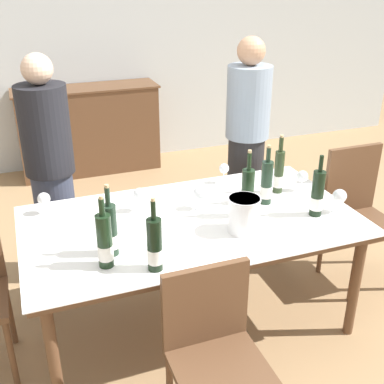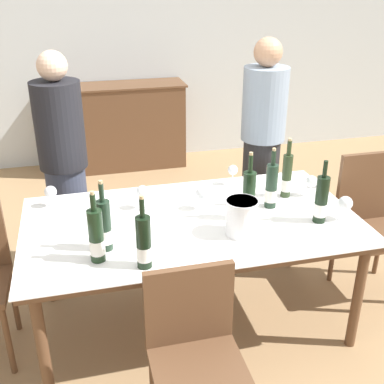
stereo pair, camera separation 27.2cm
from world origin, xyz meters
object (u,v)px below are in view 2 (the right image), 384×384
at_px(wine_bottle_1, 96,237).
at_px(wine_bottle_5, 287,176).
at_px(wine_glass_2, 233,171).
at_px(wine_glass_4, 202,194).
at_px(wine_glass_0, 143,193).
at_px(wine_bottle_4, 271,187).
at_px(chair_near_front, 195,348).
at_px(wine_bottle_0, 321,201).
at_px(wine_glass_1, 311,182).
at_px(sideboard_cabinet, 117,127).
at_px(person_guest_left, 262,148).
at_px(wine_bottle_2, 144,244).
at_px(chair_right_end, 371,216).
at_px(dining_table, 192,229).
at_px(wine_bottle_6, 249,197).
at_px(wine_glass_3, 51,193).
at_px(wine_glass_5, 345,204).
at_px(ice_bucket, 241,216).
at_px(person_host, 64,168).
at_px(wine_bottle_3, 104,227).

height_order(wine_bottle_1, wine_bottle_5, wine_bottle_5).
relative_size(wine_glass_2, wine_glass_4, 0.95).
relative_size(wine_bottle_5, wine_glass_0, 2.58).
bearing_deg(wine_bottle_4, chair_near_front, -129.81).
xyz_separation_m(wine_bottle_0, wine_glass_1, (0.11, 0.33, -0.04)).
distance_m(sideboard_cabinet, person_guest_left, 2.19).
height_order(wine_bottle_2, chair_right_end, wine_bottle_2).
relative_size(dining_table, wine_glass_0, 12.83).
xyz_separation_m(wine_bottle_1, chair_near_front, (0.38, -0.47, -0.37)).
height_order(wine_bottle_4, wine_glass_2, wine_bottle_4).
height_order(dining_table, wine_bottle_4, wine_bottle_4).
bearing_deg(wine_glass_2, wine_bottle_1, -142.67).
bearing_deg(wine_bottle_1, sideboard_cabinet, 82.66).
distance_m(wine_bottle_6, chair_right_end, 1.01).
bearing_deg(wine_bottle_0, wine_bottle_2, -168.43).
height_order(dining_table, wine_glass_0, wine_glass_0).
distance_m(wine_glass_0, wine_glass_2, 0.68).
xyz_separation_m(dining_table, wine_bottle_4, (0.51, 0.05, 0.19)).
bearing_deg(wine_bottle_5, wine_glass_3, 171.80).
distance_m(wine_bottle_2, wine_glass_5, 1.22).
bearing_deg(chair_near_front, wine_glass_4, 72.96).
bearing_deg(sideboard_cabinet, wine_bottle_1, -97.34).
distance_m(sideboard_cabinet, ice_bucket, 3.06).
height_order(wine_bottle_5, person_host, person_host).
height_order(wine_bottle_4, wine_glass_1, wine_bottle_4).
height_order(wine_glass_0, wine_glass_4, wine_glass_0).
bearing_deg(wine_glass_1, wine_glass_5, -83.29).
xyz_separation_m(sideboard_cabinet, wine_bottle_5, (0.82, -2.62, 0.41)).
bearing_deg(wine_bottle_5, wine_bottle_6, -145.56).
xyz_separation_m(wine_bottle_5, wine_glass_0, (-0.91, 0.05, -0.03)).
xyz_separation_m(wine_bottle_1, wine_bottle_3, (0.05, 0.10, -0.00)).
relative_size(wine_bottle_5, wine_glass_3, 2.86).
distance_m(wine_glass_1, chair_right_end, 0.53).
height_order(sideboard_cabinet, wine_glass_2, sideboard_cabinet).
distance_m(wine_bottle_5, chair_near_front, 1.31).
xyz_separation_m(wine_bottle_2, wine_glass_3, (-0.45, 0.79, -0.04)).
height_order(sideboard_cabinet, wine_glass_3, sideboard_cabinet).
bearing_deg(wine_bottle_3, chair_right_end, 9.21).
xyz_separation_m(wine_bottle_0, wine_glass_4, (-0.62, 0.31, -0.03)).
distance_m(wine_glass_0, wine_glass_5, 1.19).
relative_size(wine_bottle_1, wine_glass_3, 2.79).
xyz_separation_m(wine_bottle_0, wine_bottle_2, (-1.05, -0.22, -0.00)).
bearing_deg(chair_near_front, wine_bottle_2, 114.29).
distance_m(wine_bottle_2, chair_right_end, 1.71).
bearing_deg(person_guest_left, wine_glass_5, -84.33).
relative_size(sideboard_cabinet, person_host, 0.95).
height_order(wine_bottle_0, wine_glass_1, wine_bottle_0).
xyz_separation_m(wine_glass_2, wine_glass_5, (0.47, -0.63, 0.00)).
relative_size(sideboard_cabinet, ice_bucket, 7.44).
xyz_separation_m(wine_bottle_5, person_host, (-1.37, 0.68, -0.07)).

